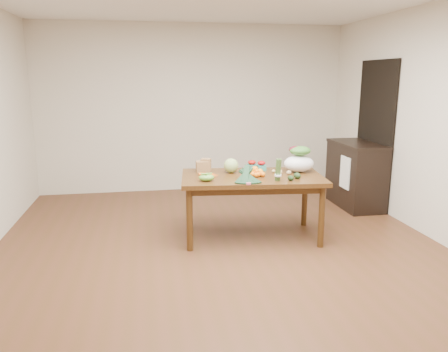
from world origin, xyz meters
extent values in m
plane|color=#54301C|center=(0.00, 0.00, 0.00)|extent=(6.00, 6.00, 0.00)
cube|color=beige|center=(0.00, 3.00, 1.35)|extent=(5.00, 0.02, 2.70)
cube|color=beige|center=(0.00, -3.00, 1.35)|extent=(5.00, 0.02, 2.70)
cube|color=#492B11|center=(0.42, 0.60, 0.38)|extent=(1.70, 1.06, 0.75)
cube|color=black|center=(2.48, 1.60, 1.05)|extent=(0.02, 1.00, 2.10)
cube|color=black|center=(2.22, 1.59, 0.47)|extent=(0.52, 1.02, 0.94)
cube|color=white|center=(1.96, 1.40, 0.55)|extent=(0.02, 0.28, 0.45)
sphere|color=#A3C06F|center=(0.21, 0.78, 0.84)|extent=(0.17, 0.17, 0.17)
sphere|color=orange|center=(0.41, 0.66, 0.79)|extent=(0.08, 0.08, 0.08)
sphere|color=orange|center=(0.48, 0.71, 0.79)|extent=(0.09, 0.09, 0.09)
sphere|color=orange|center=(0.52, 0.62, 0.79)|extent=(0.07, 0.07, 0.07)
ellipsoid|color=#619E35|center=(-0.14, 0.42, 0.79)|extent=(0.17, 0.13, 0.08)
ellipsoid|color=tan|center=(0.72, 0.60, 0.77)|extent=(0.05, 0.04, 0.04)
ellipsoid|color=#D5B37B|center=(0.74, 0.56, 0.77)|extent=(0.05, 0.04, 0.04)
ellipsoid|color=tan|center=(0.76, 0.63, 0.77)|extent=(0.06, 0.05, 0.05)
ellipsoid|color=#D0BB78|center=(0.71, 0.70, 0.77)|extent=(0.05, 0.04, 0.04)
ellipsoid|color=tan|center=(0.85, 0.56, 0.78)|extent=(0.06, 0.05, 0.05)
ellipsoid|color=black|center=(0.77, 0.27, 0.78)|extent=(0.08, 0.10, 0.06)
ellipsoid|color=black|center=(0.88, 0.35, 0.78)|extent=(0.10, 0.12, 0.07)
camera|label=1|loc=(-0.76, -4.19, 1.87)|focal=35.00mm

